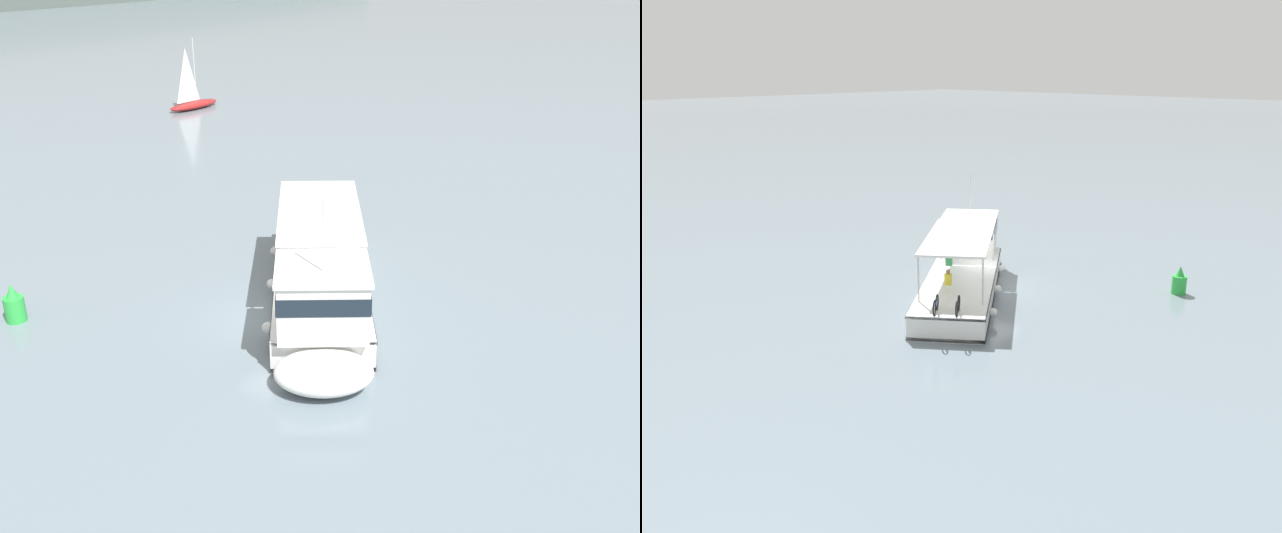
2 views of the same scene
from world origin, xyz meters
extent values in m
plane|color=slate|center=(0.00, 0.00, 0.00)|extent=(400.00, 400.00, 0.00)
cube|color=white|center=(2.47, 0.22, 0.55)|extent=(10.58, 9.01, 1.10)
ellipsoid|color=white|center=(-2.51, -3.48, 0.55)|extent=(3.52, 3.68, 1.01)
cube|color=black|center=(2.47, 0.22, 0.10)|extent=(10.60, 9.04, 0.16)
cube|color=#2D2D33|center=(2.47, 0.22, 1.02)|extent=(10.61, 9.06, 0.10)
cube|color=white|center=(-1.07, -2.41, 2.05)|extent=(3.71, 3.73, 1.90)
cube|color=#19232D|center=(-1.07, -2.41, 2.38)|extent=(3.78, 3.81, 0.56)
cube|color=white|center=(-1.07, -2.41, 3.06)|extent=(3.93, 3.96, 0.12)
cube|color=white|center=(2.83, 0.48, 3.15)|extent=(7.13, 6.36, 0.10)
cylinder|color=silver|center=(1.03, -2.55, 2.10)|extent=(0.08, 0.08, 2.00)
cylinder|color=silver|center=(-0.59, -0.36, 2.10)|extent=(0.08, 0.08, 2.00)
cylinder|color=silver|center=(6.25, 1.33, 2.10)|extent=(0.08, 0.08, 2.00)
cylinder|color=silver|center=(4.63, 3.51, 2.10)|extent=(0.08, 0.08, 2.00)
cylinder|color=silver|center=(-1.31, -2.59, 4.22)|extent=(0.06, 0.06, 2.20)
sphere|color=white|center=(-1.32, -0.38, 0.50)|extent=(0.36, 0.36, 0.36)
sphere|color=white|center=(1.32, 1.59, 0.50)|extent=(0.36, 0.36, 0.36)
sphere|color=white|center=(3.81, 3.43, 0.50)|extent=(0.36, 0.36, 0.36)
torus|color=black|center=(6.39, 2.57, 1.43)|extent=(0.57, 0.44, 0.66)
torus|color=black|center=(6.95, 2.99, 1.43)|extent=(0.57, 0.44, 0.66)
cylinder|color=#1E478C|center=(6.67, 2.78, 1.55)|extent=(0.60, 0.47, 0.06)
torus|color=black|center=(5.85, 3.29, 1.43)|extent=(0.57, 0.44, 0.66)
torus|color=black|center=(6.41, 3.71, 1.43)|extent=(0.57, 0.44, 0.66)
cylinder|color=#232328|center=(6.13, 3.50, 1.55)|extent=(0.60, 0.47, 0.06)
cube|color=yellow|center=(4.22, 1.09, 1.56)|extent=(0.37, 0.39, 0.52)
sphere|color=#9E7051|center=(4.22, 1.09, 1.93)|extent=(0.20, 0.20, 0.20)
cube|color=#338C4C|center=(2.06, -0.95, 1.56)|extent=(0.37, 0.39, 0.52)
sphere|color=#9E7051|center=(2.06, -0.95, 1.93)|extent=(0.20, 0.20, 0.20)
ellipsoid|color=maroon|center=(23.55, 27.55, 0.30)|extent=(4.85, 1.58, 0.60)
cylinder|color=silver|center=(23.85, 27.54, 3.00)|extent=(0.08, 0.08, 4.80)
pyramid|color=white|center=(23.00, 27.54, 2.69)|extent=(1.70, 0.12, 4.08)
cylinder|color=green|center=(-5.31, 7.58, 0.45)|extent=(0.70, 0.70, 0.90)
cone|color=green|center=(-5.31, 7.58, 1.15)|extent=(0.42, 0.42, 0.50)
camera|label=1|loc=(-16.88, -13.59, 11.89)|focal=39.93mm
camera|label=2|loc=(24.12, 20.55, 10.73)|focal=36.80mm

